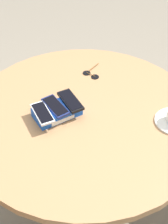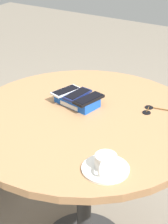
{
  "view_description": "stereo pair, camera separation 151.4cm",
  "coord_description": "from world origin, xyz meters",
  "px_view_note": "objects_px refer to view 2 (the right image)",
  "views": [
    {
      "loc": [
        -0.75,
        -0.85,
        1.81
      ],
      "look_at": [
        0.0,
        0.0,
        0.78
      ],
      "focal_mm": 60.0,
      "sensor_mm": 36.0,
      "label": 1
    },
    {
      "loc": [
        0.71,
        -1.16,
        1.53
      ],
      "look_at": [
        0.0,
        0.0,
        0.78
      ],
      "focal_mm": 60.0,
      "sensor_mm": 36.0,
      "label": 2
    }
  ],
  "objects_px": {
    "round_table": "(84,140)",
    "phone_box": "(77,100)",
    "phone_white": "(66,91)",
    "saucer": "(105,169)",
    "sunglasses": "(150,110)",
    "phone_black": "(89,99)",
    "phone_navy": "(77,94)",
    "coffee_cup": "(105,162)"
  },
  "relations": [
    {
      "from": "phone_box",
      "to": "phone_navy",
      "type": "xyz_separation_m",
      "value": [
        -0.0,
        0.01,
        0.03
      ]
    },
    {
      "from": "saucer",
      "to": "coffee_cup",
      "type": "height_order",
      "value": "coffee_cup"
    },
    {
      "from": "phone_navy",
      "to": "phone_black",
      "type": "bearing_deg",
      "value": -13.09
    },
    {
      "from": "phone_white",
      "to": "phone_navy",
      "type": "xyz_separation_m",
      "value": [
        0.06,
        -0.0,
        0.0
      ]
    },
    {
      "from": "phone_box",
      "to": "sunglasses",
      "type": "xyz_separation_m",
      "value": [
        0.3,
        0.12,
        -0.02
      ]
    },
    {
      "from": "phone_navy",
      "to": "sunglasses",
      "type": "xyz_separation_m",
      "value": [
        0.3,
        0.11,
        -0.04
      ]
    },
    {
      "from": "round_table",
      "to": "coffee_cup",
      "type": "distance_m",
      "value": 0.4
    },
    {
      "from": "round_table",
      "to": "phone_white",
      "type": "bearing_deg",
      "value": 150.25
    },
    {
      "from": "round_table",
      "to": "saucer",
      "type": "bearing_deg",
      "value": -47.42
    },
    {
      "from": "phone_white",
      "to": "coffee_cup",
      "type": "distance_m",
      "value": 0.53
    },
    {
      "from": "round_table",
      "to": "sunglasses",
      "type": "relative_size",
      "value": 8.98
    },
    {
      "from": "phone_box",
      "to": "sunglasses",
      "type": "bearing_deg",
      "value": 21.38
    },
    {
      "from": "round_table",
      "to": "saucer",
      "type": "xyz_separation_m",
      "value": [
        0.25,
        -0.27,
        0.12
      ]
    },
    {
      "from": "round_table",
      "to": "phone_box",
      "type": "distance_m",
      "value": 0.18
    },
    {
      "from": "saucer",
      "to": "sunglasses",
      "type": "bearing_deg",
      "value": 94.34
    },
    {
      "from": "round_table",
      "to": "phone_navy",
      "type": "height_order",
      "value": "phone_navy"
    },
    {
      "from": "saucer",
      "to": "phone_white",
      "type": "bearing_deg",
      "value": 138.11
    },
    {
      "from": "phone_navy",
      "to": "saucer",
      "type": "distance_m",
      "value": 0.49
    },
    {
      "from": "phone_white",
      "to": "saucer",
      "type": "xyz_separation_m",
      "value": [
        0.4,
        -0.36,
        -0.04
      ]
    },
    {
      "from": "saucer",
      "to": "sunglasses",
      "type": "height_order",
      "value": "saucer"
    },
    {
      "from": "coffee_cup",
      "to": "saucer",
      "type": "bearing_deg",
      "value": 99.28
    },
    {
      "from": "phone_black",
      "to": "sunglasses",
      "type": "xyz_separation_m",
      "value": [
        0.23,
        0.12,
        -0.05
      ]
    },
    {
      "from": "round_table",
      "to": "phone_navy",
      "type": "relative_size",
      "value": 6.91
    },
    {
      "from": "phone_box",
      "to": "phone_white",
      "type": "xyz_separation_m",
      "value": [
        -0.06,
        0.01,
        0.03
      ]
    },
    {
      "from": "phone_white",
      "to": "sunglasses",
      "type": "relative_size",
      "value": 1.31
    },
    {
      "from": "phone_white",
      "to": "phone_navy",
      "type": "bearing_deg",
      "value": -2.06
    },
    {
      "from": "round_table",
      "to": "phone_white",
      "type": "xyz_separation_m",
      "value": [
        -0.15,
        0.08,
        0.16
      ]
    },
    {
      "from": "phone_white",
      "to": "saucer",
      "type": "distance_m",
      "value": 0.53
    },
    {
      "from": "phone_box",
      "to": "phone_black",
      "type": "bearing_deg",
      "value": -7.92
    },
    {
      "from": "round_table",
      "to": "phone_black",
      "type": "bearing_deg",
      "value": 103.81
    },
    {
      "from": "round_table",
      "to": "saucer",
      "type": "height_order",
      "value": "saucer"
    },
    {
      "from": "round_table",
      "to": "sunglasses",
      "type": "xyz_separation_m",
      "value": [
        0.21,
        0.19,
        0.12
      ]
    },
    {
      "from": "phone_black",
      "to": "saucer",
      "type": "xyz_separation_m",
      "value": [
        0.27,
        -0.34,
        -0.04
      ]
    },
    {
      "from": "round_table",
      "to": "sunglasses",
      "type": "bearing_deg",
      "value": 41.73
    },
    {
      "from": "phone_navy",
      "to": "phone_box",
      "type": "bearing_deg",
      "value": -77.84
    },
    {
      "from": "coffee_cup",
      "to": "sunglasses",
      "type": "distance_m",
      "value": 0.47
    },
    {
      "from": "phone_box",
      "to": "coffee_cup",
      "type": "bearing_deg",
      "value": -46.49
    },
    {
      "from": "phone_navy",
      "to": "phone_black",
      "type": "distance_m",
      "value": 0.07
    },
    {
      "from": "phone_white",
      "to": "sunglasses",
      "type": "height_order",
      "value": "phone_white"
    },
    {
      "from": "coffee_cup",
      "to": "sunglasses",
      "type": "bearing_deg",
      "value": 94.37
    },
    {
      "from": "coffee_cup",
      "to": "phone_navy",
      "type": "bearing_deg",
      "value": 133.11
    },
    {
      "from": "phone_navy",
      "to": "sunglasses",
      "type": "bearing_deg",
      "value": 20.21
    }
  ]
}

